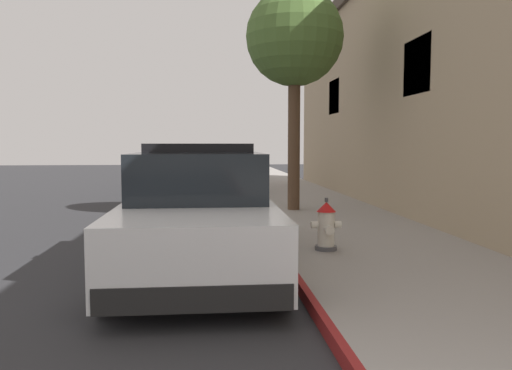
% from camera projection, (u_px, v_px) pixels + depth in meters
% --- Properties ---
extents(ground_plane, '(28.11, 60.00, 0.20)m').
position_uv_depth(ground_plane, '(45.00, 229.00, 10.60)').
color(ground_plane, '#2B2B2D').
extents(sidewalk_pavement, '(3.03, 60.00, 0.14)m').
position_uv_depth(sidewalk_pavement, '(326.00, 217.00, 11.14)').
color(sidewalk_pavement, gray).
rests_on(sidewalk_pavement, ground).
extents(curb_painted_edge, '(0.08, 60.00, 0.14)m').
position_uv_depth(curb_painted_edge, '(256.00, 218.00, 11.00)').
color(curb_painted_edge, maroon).
rests_on(curb_painted_edge, ground).
extents(police_cruiser, '(1.94, 4.84, 1.68)m').
position_uv_depth(police_cruiser, '(199.00, 213.00, 6.79)').
color(police_cruiser, white).
rests_on(police_cruiser, ground).
extents(parked_car_silver_ahead, '(1.94, 4.84, 1.56)m').
position_uv_depth(parked_car_silver_ahead, '(203.00, 172.00, 16.93)').
color(parked_car_silver_ahead, black).
rests_on(parked_car_silver_ahead, ground).
extents(fire_hydrant, '(0.44, 0.40, 0.76)m').
position_uv_depth(fire_hydrant, '(326.00, 226.00, 7.29)').
color(fire_hydrant, '#4C4C51').
rests_on(fire_hydrant, sidewalk_pavement).
extents(street_tree, '(2.23, 2.23, 5.08)m').
position_uv_depth(street_tree, '(295.00, 39.00, 11.51)').
color(street_tree, brown).
rests_on(street_tree, sidewalk_pavement).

